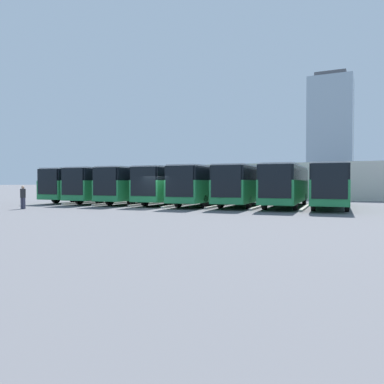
# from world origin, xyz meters

# --- Properties ---
(ground_plane) EXTENTS (600.00, 600.00, 0.00)m
(ground_plane) POSITION_xyz_m (0.00, 0.00, 0.00)
(ground_plane) COLOR #5B5B60
(bus_0) EXTENTS (3.39, 12.54, 3.38)m
(bus_0) POSITION_xyz_m (-12.04, -6.66, 1.88)
(bus_0) COLOR #238447
(bus_0) RESTS_ON ground_plane
(curb_divider_0) EXTENTS (0.75, 7.11, 0.15)m
(curb_divider_0) POSITION_xyz_m (-10.32, -4.83, 0.07)
(curb_divider_0) COLOR #B2B2AD
(curb_divider_0) RESTS_ON ground_plane
(bus_1) EXTENTS (3.39, 12.54, 3.38)m
(bus_1) POSITION_xyz_m (-8.60, -6.33, 1.88)
(bus_1) COLOR #238447
(bus_1) RESTS_ON ground_plane
(curb_divider_1) EXTENTS (0.75, 7.11, 0.15)m
(curb_divider_1) POSITION_xyz_m (-6.88, -4.50, 0.07)
(curb_divider_1) COLOR #B2B2AD
(curb_divider_1) RESTS_ON ground_plane
(bus_2) EXTENTS (3.39, 12.54, 3.38)m
(bus_2) POSITION_xyz_m (-5.16, -6.22, 1.88)
(bus_2) COLOR #238447
(bus_2) RESTS_ON ground_plane
(curb_divider_2) EXTENTS (0.75, 7.11, 0.15)m
(curb_divider_2) POSITION_xyz_m (-3.44, -4.39, 0.07)
(curb_divider_2) COLOR #B2B2AD
(curb_divider_2) RESTS_ON ground_plane
(bus_3) EXTENTS (3.39, 12.54, 3.38)m
(bus_3) POSITION_xyz_m (-1.72, -5.67, 1.88)
(bus_3) COLOR #238447
(bus_3) RESTS_ON ground_plane
(curb_divider_3) EXTENTS (0.75, 7.11, 0.15)m
(curb_divider_3) POSITION_xyz_m (0.00, -3.84, 0.07)
(curb_divider_3) COLOR #B2B2AD
(curb_divider_3) RESTS_ON ground_plane
(bus_4) EXTENTS (3.39, 12.54, 3.38)m
(bus_4) POSITION_xyz_m (1.72, -6.12, 1.88)
(bus_4) COLOR #238447
(bus_4) RESTS_ON ground_plane
(curb_divider_4) EXTENTS (0.75, 7.11, 0.15)m
(curb_divider_4) POSITION_xyz_m (3.44, -4.29, 0.07)
(curb_divider_4) COLOR #B2B2AD
(curb_divider_4) RESTS_ON ground_plane
(bus_5) EXTENTS (3.39, 12.54, 3.38)m
(bus_5) POSITION_xyz_m (5.16, -5.71, 1.88)
(bus_5) COLOR #238447
(bus_5) RESTS_ON ground_plane
(curb_divider_5) EXTENTS (0.75, 7.11, 0.15)m
(curb_divider_5) POSITION_xyz_m (6.88, -3.87, 0.07)
(curb_divider_5) COLOR #B2B2AD
(curb_divider_5) RESTS_ON ground_plane
(bus_6) EXTENTS (3.39, 12.54, 3.38)m
(bus_6) POSITION_xyz_m (8.60, -5.69, 1.88)
(bus_6) COLOR #238447
(bus_6) RESTS_ON ground_plane
(curb_divider_6) EXTENTS (0.75, 7.11, 0.15)m
(curb_divider_6) POSITION_xyz_m (10.32, -3.86, 0.07)
(curb_divider_6) COLOR #B2B2AD
(curb_divider_6) RESTS_ON ground_plane
(bus_7) EXTENTS (3.39, 12.54, 3.38)m
(bus_7) POSITION_xyz_m (12.04, -6.21, 1.88)
(bus_7) COLOR #238447
(bus_7) RESTS_ON ground_plane
(pedestrian) EXTENTS (0.42, 0.42, 1.77)m
(pedestrian) POSITION_xyz_m (8.95, 4.81, 0.95)
(pedestrian) COLOR #38384C
(pedestrian) RESTS_ON ground_plane
(station_building) EXTENTS (44.40, 16.35, 4.35)m
(station_building) POSITION_xyz_m (0.00, -26.34, 2.20)
(station_building) COLOR beige
(station_building) RESTS_ON ground_plane
(office_tower) EXTENTS (20.36, 20.36, 55.26)m
(office_tower) POSITION_xyz_m (2.96, -171.23, 27.03)
(office_tower) COLOR #93A8B7
(office_tower) RESTS_ON ground_plane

